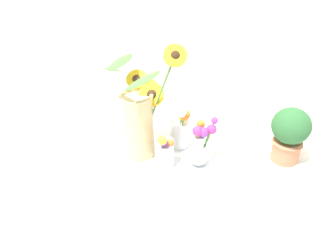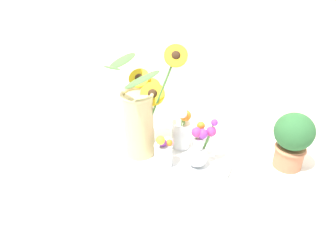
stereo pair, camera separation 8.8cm
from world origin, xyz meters
The scene contains 7 objects.
ground_plane centered at (0.00, 0.00, 0.00)m, with size 6.00×6.00×0.00m, color silver.
serving_tray centered at (0.01, 0.03, 0.01)m, with size 0.48×0.48×0.02m.
mason_jar_sunflowers centered at (-0.09, 0.03, 0.17)m, with size 0.29×0.23×0.43m.
vase_small_center centered at (0.02, -0.03, 0.08)m, with size 0.07×0.08×0.14m.
vase_bulb_right centered at (0.14, 0.01, 0.09)m, with size 0.10×0.10×0.18m.
vase_small_back centered at (0.05, 0.11, 0.09)m, with size 0.08×0.10×0.19m.
potted_plant centered at (0.45, 0.13, 0.12)m, with size 0.14×0.14×0.22m.
Camera 1 is at (0.24, -0.96, 0.77)m, focal length 35.00 mm.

